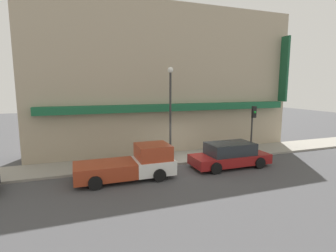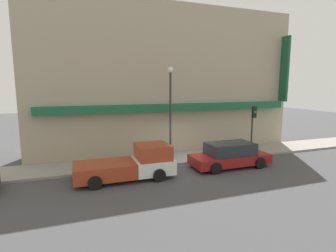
% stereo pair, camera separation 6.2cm
% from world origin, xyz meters
% --- Properties ---
extents(ground_plane, '(80.00, 80.00, 0.00)m').
position_xyz_m(ground_plane, '(0.00, 0.00, 0.00)').
color(ground_plane, '#424244').
extents(sidewalk, '(36.00, 2.82, 0.14)m').
position_xyz_m(sidewalk, '(0.00, 1.41, 0.07)').
color(sidewalk, gray).
rests_on(sidewalk, ground).
extents(building, '(19.80, 3.80, 10.64)m').
position_xyz_m(building, '(0.01, 4.30, 5.31)').
color(building, tan).
rests_on(building, ground).
extents(pickup_truck, '(5.19, 2.18, 1.77)m').
position_xyz_m(pickup_truck, '(-4.00, -1.31, 0.77)').
color(pickup_truck, white).
rests_on(pickup_truck, ground).
extents(parked_car, '(4.85, 2.12, 1.49)m').
position_xyz_m(parked_car, '(2.09, -1.31, 0.73)').
color(parked_car, maroon).
rests_on(parked_car, ground).
extents(fire_hydrant, '(0.17, 0.17, 0.75)m').
position_xyz_m(fire_hydrant, '(-1.64, 0.38, 0.51)').
color(fire_hydrant, '#196633').
rests_on(fire_hydrant, sidewalk).
extents(street_lamp, '(0.36, 0.36, 5.96)m').
position_xyz_m(street_lamp, '(-0.88, 1.16, 3.83)').
color(street_lamp, '#2D2D2D').
rests_on(street_lamp, sidewalk).
extents(traffic_light, '(0.28, 0.42, 3.39)m').
position_xyz_m(traffic_light, '(5.00, 0.38, 2.48)').
color(traffic_light, '#2D2D2D').
rests_on(traffic_light, sidewalk).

